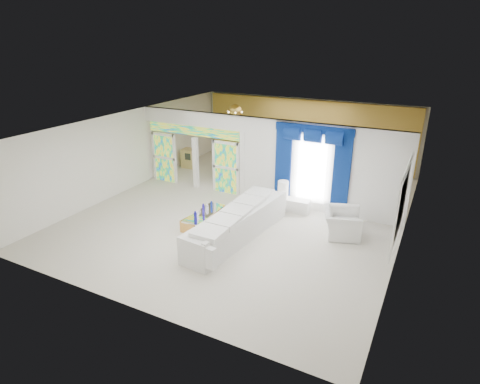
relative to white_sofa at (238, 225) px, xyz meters
The scene contains 22 objects.
floor 2.17m from the white_sofa, 107.98° to the left, with size 12.00×12.00×0.00m, color #B7AF9E.
dividing_wall 3.55m from the white_sofa, 63.76° to the left, with size 5.70×0.18×3.00m, color white.
dividing_header 5.18m from the white_sofa, 139.21° to the left, with size 4.30×0.18×0.55m, color white.
stained_panel_left 5.82m from the white_sofa, 148.46° to the left, with size 0.95×0.04×2.00m, color #994C3F.
stained_panel_right 3.72m from the white_sofa, 124.53° to the left, with size 0.95×0.04×2.00m, color #994C3F.
stained_transom 4.99m from the white_sofa, 139.21° to the left, with size 4.00×0.05×0.35m, color #994C3F.
window_pane 3.35m from the white_sofa, 67.00° to the left, with size 1.00×0.02×2.30m, color white.
blue_drape_left 3.07m from the white_sofa, 85.22° to the left, with size 0.55×0.10×2.80m, color #031344.
blue_drape_right 3.80m from the white_sofa, 52.26° to the left, with size 0.55×0.10×2.80m, color #031344.
blue_pelmet 3.97m from the white_sofa, 66.79° to the left, with size 2.60×0.12×0.25m, color #031344.
wall_mirror 4.55m from the white_sofa, 13.49° to the left, with size 0.04×2.70×1.90m, color white.
gold_curtains 8.03m from the white_sofa, 94.74° to the left, with size 9.70×0.12×2.90m, color #B1882A.
white_sofa is the anchor object (origin of this frame).
coffee_table 1.40m from the white_sofa, 167.47° to the left, with size 0.57×1.71×0.38m, color gold.
console_table 2.67m from the white_sofa, 74.81° to the left, with size 1.31×0.42×0.44m, color white.
table_lamp 2.62m from the white_sofa, 81.21° to the left, with size 0.36×0.36×0.58m, color white.
armchair 3.12m from the white_sofa, 30.49° to the left, with size 1.20×1.05×0.78m, color silver.
grand_piano 5.99m from the white_sofa, 112.97° to the left, with size 1.56×2.04×1.03m, color black.
piano_bench 4.57m from the white_sofa, 120.83° to the left, with size 0.84×0.33×0.28m, color black.
tv_console 7.15m from the white_sofa, 135.53° to the left, with size 0.59×0.53×0.85m, color tan.
chandelier 6.58m from the white_sofa, 118.59° to the left, with size 0.60×0.60×0.60m, color gold.
decanters 1.41m from the white_sofa, 169.99° to the left, with size 0.15×1.07×0.28m.
Camera 1 is at (5.52, -11.34, 5.61)m, focal length 29.72 mm.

